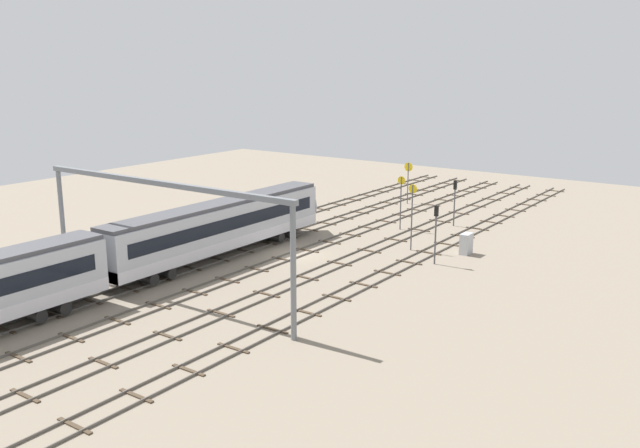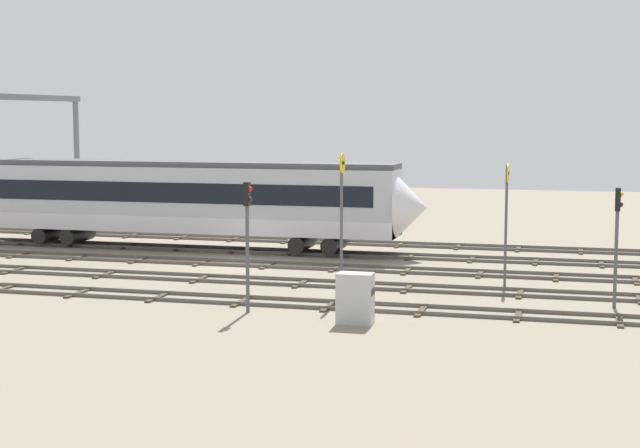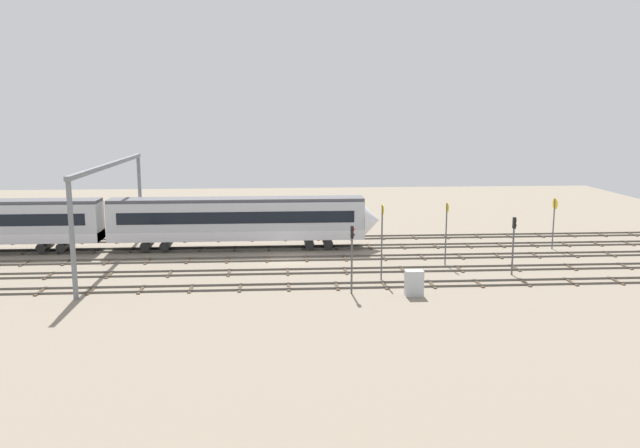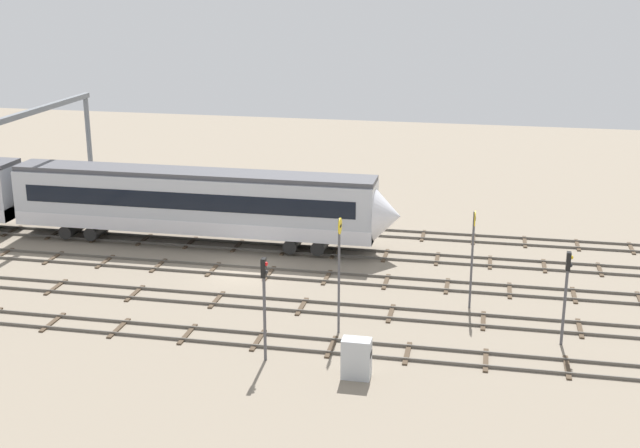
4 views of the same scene
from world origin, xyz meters
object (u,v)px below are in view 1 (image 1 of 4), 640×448
at_px(signal_light_trackside_departure, 436,226).
at_px(speed_sign_near_foreground, 408,176).
at_px(signal_light_trackside_approach, 455,197).
at_px(speed_sign_mid_trackside, 412,210).
at_px(speed_sign_far_trackside, 401,196).
at_px(overhead_gantry, 160,208).
at_px(train, 106,260).
at_px(relay_cabinet, 466,244).

bearing_deg(signal_light_trackside_departure, speed_sign_near_foreground, 33.39).
height_order(speed_sign_near_foreground, signal_light_trackside_departure, signal_light_trackside_departure).
xyz_separation_m(signal_light_trackside_approach, signal_light_trackside_departure, (-13.59, -4.49, 0.17)).
xyz_separation_m(speed_sign_mid_trackside, speed_sign_far_trackside, (6.31, 4.57, -0.30)).
bearing_deg(overhead_gantry, speed_sign_near_foreground, 3.69).
distance_m(speed_sign_near_foreground, speed_sign_mid_trackside, 20.85).
relative_size(train, speed_sign_near_foreground, 10.25).
xyz_separation_m(speed_sign_mid_trackside, signal_light_trackside_approach, (10.81, 0.79, -0.63)).
distance_m(train, overhead_gantry, 6.30).
relative_size(speed_sign_near_foreground, relay_cabinet, 2.65).
distance_m(speed_sign_mid_trackside, signal_light_trackside_departure, 4.65).
height_order(train, signal_light_trackside_departure, signal_light_trackside_departure).
xyz_separation_m(speed_sign_mid_trackside, signal_light_trackside_departure, (-2.78, -3.70, -0.46)).
bearing_deg(signal_light_trackside_approach, overhead_gantry, 168.55).
bearing_deg(relay_cabinet, train, 146.66).
xyz_separation_m(train, relay_cabinet, (25.31, -16.65, -1.73)).
bearing_deg(speed_sign_mid_trackside, relay_cabinet, -70.53).
bearing_deg(overhead_gantry, speed_sign_far_trackside, -5.86).
xyz_separation_m(train, speed_sign_mid_trackside, (23.69, -12.07, 1.05)).
height_order(speed_sign_near_foreground, signal_light_trackside_approach, speed_sign_near_foreground).
height_order(speed_sign_far_trackside, signal_light_trackside_approach, speed_sign_far_trackside).
xyz_separation_m(speed_sign_mid_trackside, relay_cabinet, (1.62, -4.58, -2.78)).
bearing_deg(relay_cabinet, signal_light_trackside_departure, 168.69).
relative_size(speed_sign_mid_trackside, speed_sign_far_trackside, 1.11).
bearing_deg(signal_light_trackside_departure, signal_light_trackside_approach, 18.30).
height_order(speed_sign_near_foreground, speed_sign_far_trackside, speed_sign_far_trackside).
height_order(speed_sign_mid_trackside, relay_cabinet, speed_sign_mid_trackside).
height_order(speed_sign_near_foreground, relay_cabinet, speed_sign_near_foreground).
xyz_separation_m(signal_light_trackside_approach, relay_cabinet, (-9.19, -5.37, -2.15)).
relative_size(signal_light_trackside_approach, signal_light_trackside_departure, 0.94).
bearing_deg(speed_sign_mid_trackside, train, 153.00).
bearing_deg(speed_sign_near_foreground, speed_sign_far_trackside, -154.94).
distance_m(speed_sign_mid_trackside, relay_cabinet, 5.60).
bearing_deg(speed_sign_far_trackside, speed_sign_near_foreground, 25.06).
height_order(speed_sign_far_trackside, signal_light_trackside_departure, speed_sign_far_trackside).
distance_m(speed_sign_near_foreground, signal_light_trackside_departure, 25.14).
bearing_deg(speed_sign_far_trackside, relay_cabinet, -117.13).
relative_size(train, speed_sign_far_trackside, 9.31).
bearing_deg(train, signal_light_trackside_approach, -18.10).
height_order(speed_sign_near_foreground, speed_sign_mid_trackside, speed_sign_mid_trackside).
height_order(train, speed_sign_far_trackside, speed_sign_far_trackside).
relative_size(signal_light_trackside_departure, relay_cabinet, 2.70).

